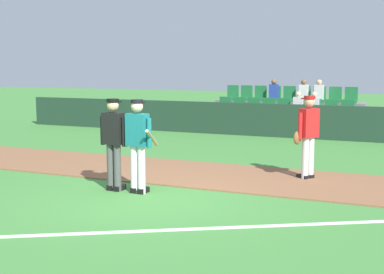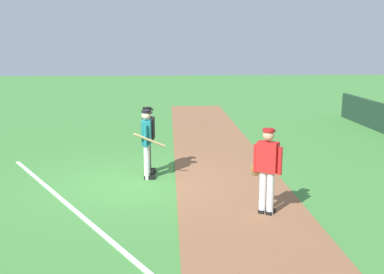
# 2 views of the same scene
# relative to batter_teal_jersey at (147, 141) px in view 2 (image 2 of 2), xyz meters

# --- Properties ---
(ground_plane) EXTENTS (80.00, 80.00, 0.00)m
(ground_plane) POSITION_rel_batter_teal_jersey_xyz_m (0.28, -0.25, -0.97)
(ground_plane) COLOR #42843A
(infield_dirt_path) EXTENTS (28.00, 2.67, 0.03)m
(infield_dirt_path) POSITION_rel_batter_teal_jersey_xyz_m (0.28, 2.05, -0.95)
(infield_dirt_path) COLOR brown
(infield_dirt_path) RESTS_ON ground
(foul_line_chalk) EXTENTS (10.31, 6.31, 0.01)m
(foul_line_chalk) POSITION_rel_batter_teal_jersey_xyz_m (3.28, -0.75, -0.96)
(foul_line_chalk) COLOR white
(foul_line_chalk) RESTS_ON ground
(batter_teal_jersey) EXTENTS (0.68, 0.78, 1.76)m
(batter_teal_jersey) POSITION_rel_batter_teal_jersey_xyz_m (0.00, 0.00, 0.00)
(batter_teal_jersey) COLOR white
(batter_teal_jersey) RESTS_ON ground
(umpire_home_plate) EXTENTS (0.59, 0.33, 1.76)m
(umpire_home_plate) POSITION_rel_batter_teal_jersey_xyz_m (-0.53, 0.02, 0.03)
(umpire_home_plate) COLOR #4C4C4C
(umpire_home_plate) RESTS_ON ground
(runner_red_jersey) EXTENTS (0.49, 0.57, 1.76)m
(runner_red_jersey) POSITION_rel_batter_teal_jersey_xyz_m (2.64, 2.47, -0.01)
(runner_red_jersey) COLOR silver
(runner_red_jersey) RESTS_ON ground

